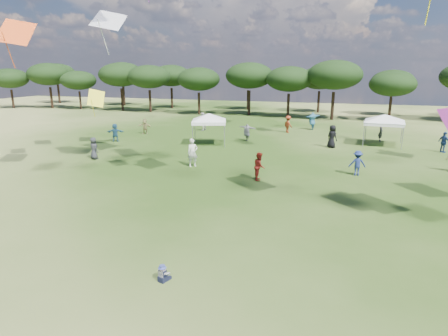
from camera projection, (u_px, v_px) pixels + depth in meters
The scene contains 6 objects.
ground at pixel (114, 326), 9.47m from camera, with size 140.00×140.00×0.00m, color #2D4916.
tree_line at pixel (329, 77), 50.92m from camera, with size 108.78×17.63×7.77m.
tent_left at pixel (209, 115), 31.90m from camera, with size 5.43×5.43×3.01m.
tent_right at pixel (385, 116), 31.62m from camera, with size 6.34×6.34×2.96m.
toddler at pixel (163, 274), 11.41m from camera, with size 0.41×0.44×0.54m.
festival_crowd at pixel (263, 132), 33.51m from camera, with size 28.39×22.20×1.92m.
Camera 1 is at (5.21, -6.86, 6.26)m, focal length 30.00 mm.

